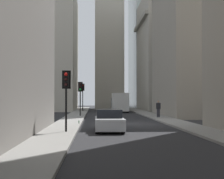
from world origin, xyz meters
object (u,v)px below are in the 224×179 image
delivery_truck (120,102)px  traffic_light_midblock (83,91)px  traffic_light_foreground (66,87)px  sedan_silver (109,121)px  traffic_light_far_junction (80,91)px  pedestrian (158,108)px  discarded_bottle (79,122)px

delivery_truck → traffic_light_midblock: bearing=75.3°
delivery_truck → traffic_light_midblock: (1.45, 5.54, 1.76)m
delivery_truck → traffic_light_foreground: 30.85m
traffic_light_midblock → sedan_silver: bearing=-174.8°
traffic_light_midblock → traffic_light_far_junction: 13.63m
delivery_truck → pedestrian: delivery_truck is taller
delivery_truck → traffic_light_foreground: (-30.33, 5.44, 1.37)m
traffic_light_foreground → sedan_silver: bearing=-61.3°
sedan_silver → discarded_bottle: bearing=23.3°
pedestrian → traffic_light_far_junction: bearing=68.2°
sedan_silver → pedestrian: (13.41, -5.71, 0.42)m
traffic_light_far_junction → discarded_bottle: (-11.71, -0.39, -2.69)m
traffic_light_far_junction → sedan_silver: bearing=-171.3°
traffic_light_foreground → traffic_light_far_junction: size_ratio=0.96×
delivery_truck → traffic_light_far_junction: 13.38m
traffic_light_midblock → discarded_bottle: (-25.34, -0.58, -2.97)m
sedan_silver → discarded_bottle: (5.00, 2.16, -0.42)m
traffic_light_foreground → traffic_light_midblock: bearing=0.2°
traffic_light_foreground → discarded_bottle: 6.96m
sedan_silver → pedestrian: pedestrian is taller
traffic_light_midblock → pedestrian: 19.04m
traffic_light_midblock → discarded_bottle: size_ratio=15.50×
delivery_truck → traffic_light_far_junction: bearing=156.3°
traffic_light_foreground → pedestrian: 17.13m
traffic_light_foreground → traffic_light_far_junction: 18.16m
delivery_truck → traffic_light_midblock: 5.99m
traffic_light_foreground → traffic_light_far_junction: bearing=-0.3°
traffic_light_far_junction → delivery_truck: bearing=-23.7°
traffic_light_foreground → delivery_truck: bearing=-10.2°
traffic_light_midblock → discarded_bottle: traffic_light_midblock is taller
delivery_truck → traffic_light_far_junction: traffic_light_far_junction is taller
delivery_truck → discarded_bottle: bearing=168.3°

